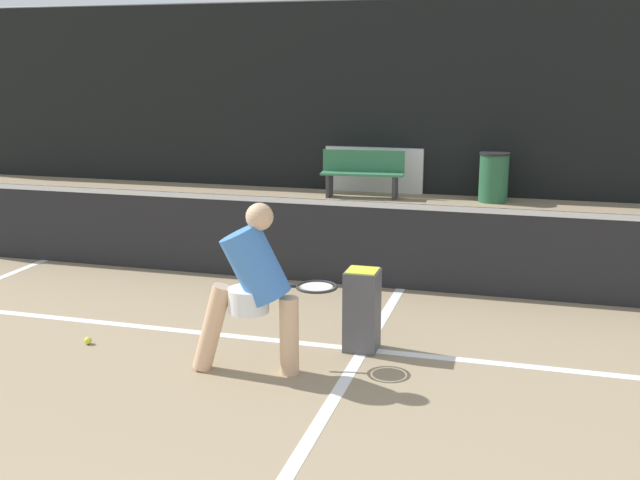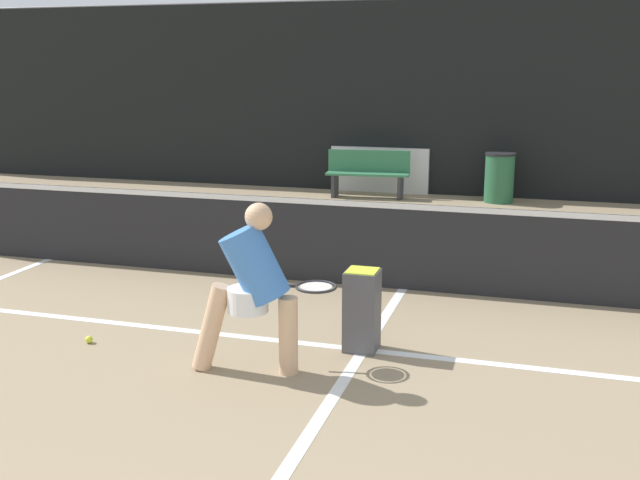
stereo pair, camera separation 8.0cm
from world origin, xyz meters
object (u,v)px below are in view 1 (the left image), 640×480
ball_hopper (362,308)px  trash_bin (494,177)px  player_practicing (254,284)px  parked_car (394,149)px  courtside_bench (363,172)px

ball_hopper → trash_bin: (0.69, 7.60, 0.07)m
player_practicing → trash_bin: size_ratio=1.57×
player_practicing → parked_car: parked_car is taller
courtside_bench → parked_car: parked_car is taller
player_practicing → courtside_bench: size_ratio=0.89×
courtside_bench → trash_bin: 2.35m
trash_bin → ball_hopper: bearing=-95.2°
trash_bin → parked_car: size_ratio=0.20×
ball_hopper → trash_bin: size_ratio=0.81×
player_practicing → ball_hopper: size_ratio=1.94×
player_practicing → ball_hopper: player_practicing is taller
ball_hopper → parked_car: bearing=98.8°
parked_car → ball_hopper: bearing=-81.2°
ball_hopper → trash_bin: bearing=84.8°
courtside_bench → parked_car: size_ratio=0.36×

